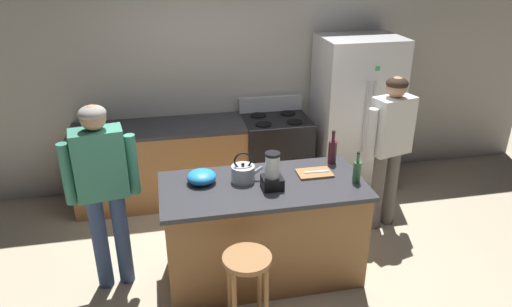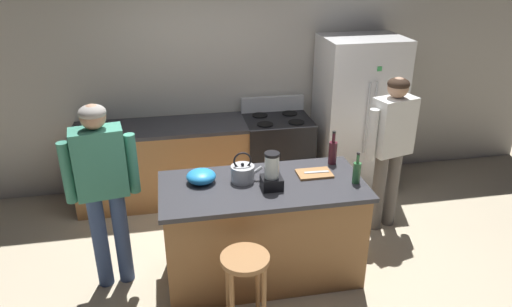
% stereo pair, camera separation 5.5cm
% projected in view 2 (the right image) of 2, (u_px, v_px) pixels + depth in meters
% --- Properties ---
extents(ground_plane, '(14.00, 14.00, 0.00)m').
position_uv_depth(ground_plane, '(262.00, 272.00, 4.33)').
color(ground_plane, beige).
extents(back_wall, '(8.00, 0.10, 2.70)m').
position_uv_depth(back_wall, '(230.00, 75.00, 5.51)').
color(back_wall, '#BCB7AD').
rests_on(back_wall, ground_plane).
extents(kitchen_island, '(1.73, 0.83, 0.92)m').
position_uv_depth(kitchen_island, '(262.00, 230.00, 4.14)').
color(kitchen_island, '#9E6B3D').
rests_on(kitchen_island, ground_plane).
extents(back_counter_run, '(2.00, 0.64, 0.92)m').
position_uv_depth(back_counter_run, '(167.00, 163.00, 5.39)').
color(back_counter_run, '#9E6B3D').
rests_on(back_counter_run, ground_plane).
extents(refrigerator, '(0.90, 0.73, 1.82)m').
position_uv_depth(refrigerator, '(357.00, 115.00, 5.54)').
color(refrigerator, silver).
rests_on(refrigerator, ground_plane).
extents(stove_range, '(0.76, 0.65, 1.10)m').
position_uv_depth(stove_range, '(277.00, 154.00, 5.58)').
color(stove_range, black).
rests_on(stove_range, ground_plane).
extents(person_by_island_left, '(0.60, 0.28, 1.66)m').
position_uv_depth(person_by_island_left, '(102.00, 181.00, 3.81)').
color(person_by_island_left, '#384C7A').
rests_on(person_by_island_left, ground_plane).
extents(person_by_sink_right, '(0.59, 0.32, 1.62)m').
position_uv_depth(person_by_sink_right, '(391.00, 141.00, 4.64)').
color(person_by_sink_right, '#66605B').
rests_on(person_by_sink_right, ground_plane).
extents(bar_stool, '(0.36, 0.36, 0.72)m').
position_uv_depth(bar_stool, '(245.00, 275.00, 3.44)').
color(bar_stool, '#9E6B3D').
rests_on(bar_stool, ground_plane).
extents(blender_appliance, '(0.17, 0.17, 0.32)m').
position_uv_depth(blender_appliance, '(272.00, 174.00, 3.83)').
color(blender_appliance, black).
rests_on(blender_appliance, kitchen_island).
extents(bottle_olive_oil, '(0.07, 0.07, 0.28)m').
position_uv_depth(bottle_olive_oil, '(357.00, 172.00, 3.93)').
color(bottle_olive_oil, '#2D6638').
rests_on(bottle_olive_oil, kitchen_island).
extents(bottle_wine, '(0.08, 0.08, 0.32)m').
position_uv_depth(bottle_wine, '(333.00, 152.00, 4.27)').
color(bottle_wine, '#471923').
rests_on(bottle_wine, kitchen_island).
extents(mixing_bowl, '(0.25, 0.25, 0.11)m').
position_uv_depth(mixing_bowl, '(201.00, 176.00, 3.95)').
color(mixing_bowl, '#268CD8').
rests_on(mixing_bowl, kitchen_island).
extents(tea_kettle, '(0.28, 0.20, 0.27)m').
position_uv_depth(tea_kettle, '(243.00, 173.00, 3.97)').
color(tea_kettle, '#B7BABF').
rests_on(tea_kettle, kitchen_island).
extents(cutting_board, '(0.30, 0.20, 0.02)m').
position_uv_depth(cutting_board, '(314.00, 174.00, 4.11)').
color(cutting_board, '#9E6B3D').
rests_on(cutting_board, kitchen_island).
extents(chef_knife, '(0.22, 0.04, 0.01)m').
position_uv_depth(chef_knife, '(317.00, 172.00, 4.10)').
color(chef_knife, '#B7BABF').
rests_on(chef_knife, cutting_board).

